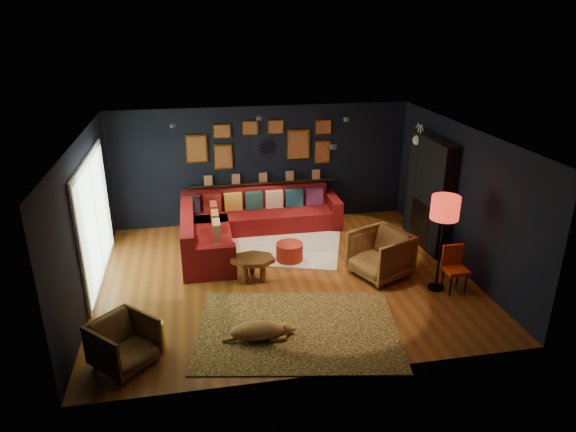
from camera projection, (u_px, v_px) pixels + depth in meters
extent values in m
plane|color=brown|center=(285.00, 276.00, 9.26)|extent=(6.50, 6.50, 0.00)
plane|color=black|center=(262.00, 165.00, 11.29)|extent=(6.50, 0.00, 6.50)
plane|color=black|center=(325.00, 288.00, 6.26)|extent=(6.50, 0.00, 6.50)
plane|color=black|center=(85.00, 223.00, 8.22)|extent=(0.00, 5.50, 5.50)
plane|color=black|center=(460.00, 197.00, 9.33)|extent=(0.00, 5.50, 5.50)
plane|color=silver|center=(284.00, 134.00, 8.30)|extent=(6.50, 6.50, 0.00)
cube|color=maroon|center=(257.00, 220.00, 11.20)|extent=(3.20, 0.95, 0.42)
cube|color=maroon|center=(255.00, 197.00, 11.37)|extent=(3.20, 0.24, 0.46)
cube|color=maroon|center=(333.00, 210.00, 11.45)|extent=(0.22, 0.95, 0.64)
cube|color=maroon|center=(207.00, 245.00, 10.00)|extent=(0.95, 2.20, 0.42)
cube|color=maroon|center=(187.00, 227.00, 9.79)|extent=(0.24, 2.20, 0.46)
cube|color=maroon|center=(209.00, 263.00, 9.05)|extent=(0.95, 0.22, 0.64)
cube|color=#362C4A|center=(191.00, 204.00, 10.94)|extent=(0.38, 0.14, 0.38)
cube|color=maroon|center=(212.00, 203.00, 11.02)|extent=(0.38, 0.14, 0.38)
cube|color=gold|center=(233.00, 202.00, 11.10)|extent=(0.38, 0.14, 0.38)
cube|color=#214B4E|center=(254.00, 200.00, 11.18)|extent=(0.38, 0.14, 0.38)
cube|color=beige|center=(274.00, 199.00, 11.25)|extent=(0.38, 0.14, 0.38)
cube|color=#1A5268|center=(294.00, 198.00, 11.33)|extent=(0.38, 0.14, 0.38)
cube|color=#5C275B|center=(314.00, 197.00, 11.41)|extent=(0.38, 0.14, 0.38)
cube|color=maroon|center=(214.00, 212.00, 10.52)|extent=(0.14, 0.38, 0.38)
cube|color=#9E5421|center=(215.00, 221.00, 10.06)|extent=(0.14, 0.38, 0.38)
cube|color=tan|center=(217.00, 231.00, 9.61)|extent=(0.14, 0.38, 0.38)
cube|color=black|center=(263.00, 183.00, 11.36)|extent=(3.20, 0.12, 0.04)
cube|color=gold|center=(197.00, 149.00, 10.85)|extent=(0.45, 0.03, 0.60)
cube|color=#A8652F|center=(197.00, 149.00, 10.84)|extent=(0.38, 0.01, 0.51)
cube|color=gold|center=(223.00, 157.00, 11.02)|extent=(0.40, 0.03, 0.55)
cube|color=#A8652F|center=(223.00, 157.00, 11.00)|extent=(0.34, 0.01, 0.47)
cube|color=gold|center=(222.00, 131.00, 10.82)|extent=(0.38, 0.03, 0.30)
cube|color=#A8652F|center=(222.00, 131.00, 10.80)|extent=(0.32, 0.01, 0.25)
cube|color=gold|center=(298.00, 144.00, 11.23)|extent=(0.50, 0.03, 0.65)
cube|color=#A8652F|center=(298.00, 144.00, 11.21)|extent=(0.42, 0.01, 0.55)
cube|color=gold|center=(322.00, 152.00, 11.40)|extent=(0.35, 0.03, 0.50)
cube|color=#A8652F|center=(323.00, 152.00, 11.38)|extent=(0.30, 0.01, 0.42)
cube|color=gold|center=(323.00, 127.00, 11.20)|extent=(0.35, 0.03, 0.30)
cube|color=#A8652F|center=(323.00, 127.00, 11.18)|extent=(0.30, 0.01, 0.25)
cube|color=gold|center=(250.00, 128.00, 10.90)|extent=(0.35, 0.03, 0.30)
cube|color=#A8652F|center=(250.00, 128.00, 10.89)|extent=(0.30, 0.01, 0.25)
cube|color=gold|center=(276.00, 127.00, 11.00)|extent=(0.35, 0.03, 0.30)
cube|color=#A8652F|center=(276.00, 127.00, 10.98)|extent=(0.30, 0.01, 0.25)
cylinder|color=silver|center=(267.00, 148.00, 11.13)|extent=(0.28, 0.03, 0.28)
cone|color=gold|center=(277.00, 147.00, 11.17)|extent=(0.03, 0.16, 0.03)
cone|color=gold|center=(276.00, 144.00, 11.13)|extent=(0.04, 0.16, 0.04)
cone|color=gold|center=(274.00, 140.00, 11.10)|extent=(0.04, 0.16, 0.04)
cone|color=gold|center=(270.00, 138.00, 11.07)|extent=(0.04, 0.16, 0.04)
cone|color=gold|center=(267.00, 138.00, 11.05)|extent=(0.03, 0.16, 0.03)
cone|color=gold|center=(263.00, 139.00, 11.04)|extent=(0.04, 0.16, 0.04)
cone|color=gold|center=(260.00, 141.00, 11.04)|extent=(0.04, 0.16, 0.04)
cone|color=gold|center=(257.00, 144.00, 11.06)|extent=(0.04, 0.16, 0.04)
cone|color=gold|center=(257.00, 148.00, 11.09)|extent=(0.03, 0.16, 0.03)
cone|color=gold|center=(258.00, 152.00, 11.13)|extent=(0.04, 0.16, 0.04)
cone|color=gold|center=(260.00, 155.00, 11.16)|extent=(0.04, 0.16, 0.04)
cone|color=gold|center=(263.00, 157.00, 11.19)|extent=(0.04, 0.16, 0.04)
cone|color=gold|center=(267.00, 158.00, 11.21)|extent=(0.03, 0.16, 0.03)
cone|color=gold|center=(271.00, 157.00, 11.22)|extent=(0.04, 0.16, 0.04)
cone|color=gold|center=(274.00, 154.00, 11.21)|extent=(0.04, 0.16, 0.04)
cone|color=gold|center=(276.00, 151.00, 11.19)|extent=(0.04, 0.16, 0.04)
cube|color=black|center=(430.00, 192.00, 10.20)|extent=(0.30, 1.60, 2.20)
cube|color=black|center=(424.00, 223.00, 10.43)|extent=(0.20, 0.80, 0.90)
cone|color=white|center=(428.00, 140.00, 10.32)|extent=(0.35, 0.28, 0.28)
sphere|color=white|center=(418.00, 140.00, 10.29)|extent=(0.20, 0.20, 0.20)
cylinder|color=white|center=(421.00, 132.00, 10.17)|extent=(0.02, 0.10, 0.28)
cylinder|color=white|center=(418.00, 131.00, 10.28)|extent=(0.02, 0.10, 0.28)
cube|color=white|center=(95.00, 220.00, 8.85)|extent=(0.04, 2.80, 2.20)
cube|color=#B7DCA8|center=(97.00, 220.00, 8.85)|extent=(0.01, 2.60, 2.00)
cube|color=white|center=(97.00, 220.00, 8.85)|extent=(0.02, 0.06, 2.00)
cylinder|color=black|center=(173.00, 126.00, 9.10)|extent=(0.10, 0.10, 0.06)
cylinder|color=black|center=(259.00, 118.00, 9.74)|extent=(0.10, 0.10, 0.06)
cylinder|color=black|center=(346.00, 119.00, 9.65)|extent=(0.10, 0.10, 0.06)
cylinder|color=black|center=(333.00, 147.00, 7.68)|extent=(0.10, 0.10, 0.06)
cube|color=white|center=(278.00, 247.00, 10.39)|extent=(2.90, 2.47, 0.03)
cube|color=tan|center=(298.00, 329.00, 7.70)|extent=(3.31, 2.62, 0.02)
cylinder|color=brown|center=(246.00, 274.00, 8.93)|extent=(0.10, 0.10, 0.32)
cylinder|color=brown|center=(263.00, 273.00, 8.98)|extent=(0.10, 0.10, 0.32)
cylinder|color=brown|center=(252.00, 265.00, 9.27)|extent=(0.10, 0.10, 0.32)
cylinder|color=maroon|center=(290.00, 252.00, 9.76)|extent=(0.51, 0.51, 0.33)
imported|color=#C0803E|center=(124.00, 341.00, 6.81)|extent=(0.99, 0.99, 0.75)
imported|color=#C0803E|center=(380.00, 252.00, 9.13)|extent=(1.13, 1.16, 0.92)
cylinder|color=gold|center=(153.00, 336.00, 7.22)|extent=(0.32, 0.32, 0.40)
cylinder|color=black|center=(451.00, 285.00, 8.57)|extent=(0.03, 0.03, 0.39)
cylinder|color=black|center=(466.00, 283.00, 8.63)|extent=(0.03, 0.03, 0.39)
cylinder|color=black|center=(443.00, 277.00, 8.83)|extent=(0.03, 0.03, 0.39)
cylinder|color=black|center=(458.00, 276.00, 8.88)|extent=(0.03, 0.03, 0.39)
cube|color=#D74813|center=(456.00, 270.00, 8.66)|extent=(0.38, 0.38, 0.06)
cube|color=#D74813|center=(453.00, 255.00, 8.72)|extent=(0.37, 0.06, 0.37)
cylinder|color=black|center=(436.00, 287.00, 8.85)|extent=(0.28, 0.28, 0.04)
cylinder|color=black|center=(440.00, 251.00, 8.59)|extent=(0.04, 0.04, 1.36)
cylinder|color=red|center=(445.00, 208.00, 8.31)|extent=(0.46, 0.46, 0.38)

